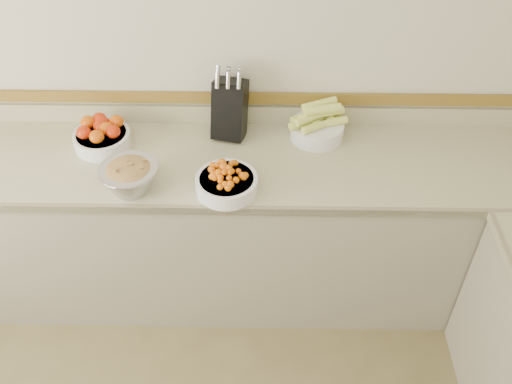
{
  "coord_description": "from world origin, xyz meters",
  "views": [
    {
      "loc": [
        0.38,
        -0.42,
        2.61
      ],
      "look_at": [
        0.35,
        1.35,
        1.0
      ],
      "focal_mm": 40.0,
      "sensor_mm": 36.0,
      "label": 1
    }
  ],
  "objects_px": {
    "tomato_bowl": "(102,135)",
    "corn_bowl": "(317,125)",
    "rhubarb_bowl": "(130,176)",
    "knife_block": "(230,108)",
    "cherry_tomato_bowl": "(226,181)"
  },
  "relations": [
    {
      "from": "tomato_bowl",
      "to": "corn_bowl",
      "type": "xyz_separation_m",
      "value": [
        1.05,
        0.09,
        0.01
      ]
    },
    {
      "from": "corn_bowl",
      "to": "rhubarb_bowl",
      "type": "distance_m",
      "value": 0.94
    },
    {
      "from": "tomato_bowl",
      "to": "corn_bowl",
      "type": "distance_m",
      "value": 1.05
    },
    {
      "from": "knife_block",
      "to": "corn_bowl",
      "type": "xyz_separation_m",
      "value": [
        0.43,
        -0.02,
        -0.08
      ]
    },
    {
      "from": "cherry_tomato_bowl",
      "to": "corn_bowl",
      "type": "bearing_deg",
      "value": 43.77
    },
    {
      "from": "cherry_tomato_bowl",
      "to": "corn_bowl",
      "type": "relative_size",
      "value": 0.95
    },
    {
      "from": "tomato_bowl",
      "to": "rhubarb_bowl",
      "type": "relative_size",
      "value": 1.05
    },
    {
      "from": "tomato_bowl",
      "to": "corn_bowl",
      "type": "relative_size",
      "value": 0.94
    },
    {
      "from": "corn_bowl",
      "to": "rhubarb_bowl",
      "type": "height_order",
      "value": "corn_bowl"
    },
    {
      "from": "knife_block",
      "to": "rhubarb_bowl",
      "type": "bearing_deg",
      "value": -134.73
    },
    {
      "from": "knife_block",
      "to": "tomato_bowl",
      "type": "bearing_deg",
      "value": -170.35
    },
    {
      "from": "cherry_tomato_bowl",
      "to": "rhubarb_bowl",
      "type": "height_order",
      "value": "cherry_tomato_bowl"
    },
    {
      "from": "tomato_bowl",
      "to": "rhubarb_bowl",
      "type": "xyz_separation_m",
      "value": [
        0.2,
        -0.32,
        0.02
      ]
    },
    {
      "from": "cherry_tomato_bowl",
      "to": "rhubarb_bowl",
      "type": "distance_m",
      "value": 0.43
    },
    {
      "from": "corn_bowl",
      "to": "cherry_tomato_bowl",
      "type": "bearing_deg",
      "value": -136.23
    }
  ]
}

